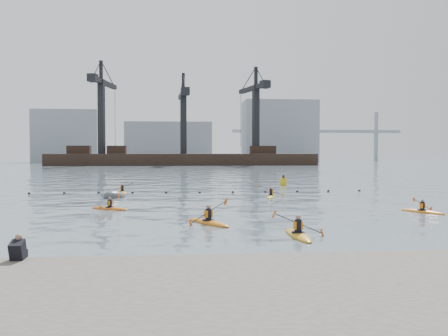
# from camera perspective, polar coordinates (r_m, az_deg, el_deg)

# --- Properties ---
(ground) EXTENTS (400.00, 400.00, 0.00)m
(ground) POSITION_cam_1_polar(r_m,az_deg,el_deg) (20.60, -3.31, -8.41)
(ground) COLOR #3A4654
(ground) RESTS_ON ground
(quay) EXTENTS (18.00, 7.12, 1.77)m
(quay) POSITION_cam_1_polar(r_m,az_deg,el_deg) (11.87, -1.86, -16.26)
(quay) COLOR #4C443D
(quay) RESTS_ON ground
(float_line) EXTENTS (33.24, 0.73, 0.24)m
(float_line) POSITION_cam_1_polar(r_m,az_deg,el_deg) (42.95, -4.96, -2.94)
(float_line) COLOR black
(float_line) RESTS_ON ground
(barge_pier) EXTENTS (72.00, 19.30, 29.50)m
(barge_pier) POSITION_cam_1_polar(r_m,az_deg,el_deg) (130.26, -4.99, 1.19)
(barge_pier) COLOR black
(barge_pier) RESTS_ON ground
(skyline) EXTENTS (141.00, 28.00, 22.00)m
(skyline) POSITION_cam_1_polar(r_m,az_deg,el_deg) (170.64, -4.21, 3.85)
(skyline) COLOR gray
(skyline) RESTS_ON ground
(kayaker_0) EXTENTS (2.37, 3.33, 1.37)m
(kayaker_0) POSITION_cam_1_polar(r_m,az_deg,el_deg) (24.57, -1.88, -6.46)
(kayaker_0) COLOR #C06812
(kayaker_0) RESTS_ON ground
(kayaker_1) EXTENTS (2.35, 3.40, 1.31)m
(kayaker_1) POSITION_cam_1_polar(r_m,az_deg,el_deg) (21.15, 8.91, -7.87)
(kayaker_1) COLOR #C78C17
(kayaker_1) RESTS_ON ground
(kayaker_2) EXTENTS (2.73, 1.92, 1.03)m
(kayaker_2) POSITION_cam_1_polar(r_m,az_deg,el_deg) (31.39, -13.58, -4.70)
(kayaker_2) COLOR #C75C12
(kayaker_2) RESTS_ON ground
(kayaker_3) EXTENTS (2.03, 3.06, 1.14)m
(kayaker_3) POSITION_cam_1_polar(r_m,az_deg,el_deg) (38.78, 5.68, -3.38)
(kayaker_3) COLOR gold
(kayaker_3) RESTS_ON ground
(kayaker_4) EXTENTS (1.97, 2.78, 1.13)m
(kayaker_4) POSITION_cam_1_polar(r_m,az_deg,el_deg) (31.42, 22.75, -4.79)
(kayaker_4) COLOR orange
(kayaker_4) RESTS_ON ground
(kayaker_5) EXTENTS (2.04, 3.05, 1.12)m
(kayaker_5) POSITION_cam_1_polar(r_m,az_deg,el_deg) (43.47, -12.14, -2.83)
(kayaker_5) COLOR orange
(kayaker_5) RESTS_ON ground
(mooring_buoy) EXTENTS (2.51, 2.72, 1.56)m
(mooring_buoy) POSITION_cam_1_polar(r_m,az_deg,el_deg) (39.13, -13.01, -3.51)
(mooring_buoy) COLOR #383B3D
(mooring_buoy) RESTS_ON ground
(nav_buoy) EXTENTS (0.75, 0.75, 1.36)m
(nav_buoy) POSITION_cam_1_polar(r_m,az_deg,el_deg) (52.37, 7.16, -1.64)
(nav_buoy) COLOR #CA9014
(nav_buoy) RESTS_ON ground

